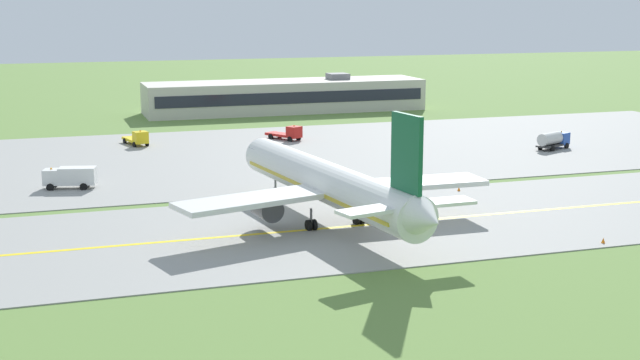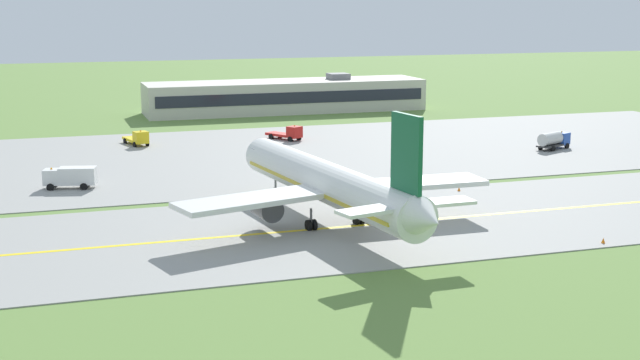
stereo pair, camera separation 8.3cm
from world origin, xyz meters
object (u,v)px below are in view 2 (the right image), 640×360
Objects in this scene: service_truck_baggage at (138,138)px; service_truck_catering at (71,176)px; airplane_lead at (328,184)px; service_truck_pushback at (554,140)px; service_truck_fuel at (289,133)px.

service_truck_catering reaches higher than service_truck_baggage.
airplane_lead is 6.28× the size of service_truck_pushback.
service_truck_pushback is (35.16, -20.49, 0.35)m from service_truck_fuel.
airplane_lead is 52.99m from service_truck_fuel.
service_truck_catering is at bearing -174.78° from service_truck_pushback.
airplane_lead is at bearing -46.55° from service_truck_catering.
service_truck_baggage is at bearing 69.14° from service_truck_catering.
service_truck_baggage is at bearing 103.18° from airplane_lead.
service_truck_fuel is at bearing -5.05° from service_truck_baggage.
service_truck_catering is (-34.38, -26.85, 0.35)m from service_truck_fuel.
service_truck_fuel is 1.04× the size of service_truck_catering.
service_truck_pushback is at bearing -30.24° from service_truck_fuel.
service_truck_baggage is 62.72m from service_truck_pushback.
airplane_lead reaches higher than service_truck_baggage.
service_truck_baggage is 1.06× the size of service_truck_pushback.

